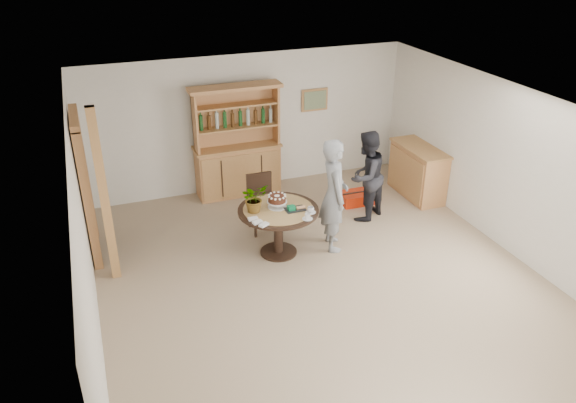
{
  "coord_description": "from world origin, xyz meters",
  "views": [
    {
      "loc": [
        -2.75,
        -5.94,
        4.54
      ],
      "look_at": [
        -0.31,
        0.59,
        1.05
      ],
      "focal_mm": 35.0,
      "sensor_mm": 36.0,
      "label": 1
    }
  ],
  "objects_px": {
    "teen_boy": "(334,195)",
    "red_suitcase": "(357,198)",
    "sideboard": "(418,171)",
    "adult_person": "(366,176)",
    "dining_table": "(278,218)",
    "hutch": "(237,158)",
    "dining_chair": "(261,199)"
  },
  "relations": [
    {
      "from": "hutch",
      "to": "sideboard",
      "type": "relative_size",
      "value": 1.62
    },
    {
      "from": "hutch",
      "to": "dining_chair",
      "type": "height_order",
      "value": "hutch"
    },
    {
      "from": "sideboard",
      "to": "teen_boy",
      "type": "xyz_separation_m",
      "value": [
        -2.21,
        -1.13,
        0.41
      ]
    },
    {
      "from": "teen_boy",
      "to": "hutch",
      "type": "bearing_deg",
      "value": 31.98
    },
    {
      "from": "dining_table",
      "to": "red_suitcase",
      "type": "relative_size",
      "value": 1.96
    },
    {
      "from": "hutch",
      "to": "sideboard",
      "type": "height_order",
      "value": "hutch"
    },
    {
      "from": "adult_person",
      "to": "dining_table",
      "type": "bearing_deg",
      "value": -11.31
    },
    {
      "from": "sideboard",
      "to": "teen_boy",
      "type": "relative_size",
      "value": 0.71
    },
    {
      "from": "dining_chair",
      "to": "teen_boy",
      "type": "xyz_separation_m",
      "value": [
        0.85,
        -0.93,
        0.35
      ]
    },
    {
      "from": "hutch",
      "to": "teen_boy",
      "type": "height_order",
      "value": "hutch"
    },
    {
      "from": "dining_chair",
      "to": "adult_person",
      "type": "xyz_separation_m",
      "value": [
        1.74,
        -0.25,
        0.24
      ]
    },
    {
      "from": "sideboard",
      "to": "teen_boy",
      "type": "bearing_deg",
      "value": -152.95
    },
    {
      "from": "sideboard",
      "to": "red_suitcase",
      "type": "bearing_deg",
      "value": 175.84
    },
    {
      "from": "teen_boy",
      "to": "red_suitcase",
      "type": "xyz_separation_m",
      "value": [
        1.04,
        1.21,
        -0.78
      ]
    },
    {
      "from": "hutch",
      "to": "teen_boy",
      "type": "bearing_deg",
      "value": -70.69
    },
    {
      "from": "teen_boy",
      "to": "red_suitcase",
      "type": "distance_m",
      "value": 1.78
    },
    {
      "from": "dining_table",
      "to": "dining_chair",
      "type": "xyz_separation_m",
      "value": [
        0.0,
        0.83,
        -0.07
      ]
    },
    {
      "from": "dining_table",
      "to": "red_suitcase",
      "type": "distance_m",
      "value": 2.25
    },
    {
      "from": "hutch",
      "to": "dining_table",
      "type": "distance_m",
      "value": 2.27
    },
    {
      "from": "dining_chair",
      "to": "red_suitcase",
      "type": "distance_m",
      "value": 1.96
    },
    {
      "from": "adult_person",
      "to": "red_suitcase",
      "type": "xyz_separation_m",
      "value": [
        0.15,
        0.54,
        -0.67
      ]
    },
    {
      "from": "hutch",
      "to": "red_suitcase",
      "type": "xyz_separation_m",
      "value": [
        1.87,
        -1.16,
        -0.59
      ]
    },
    {
      "from": "dining_chair",
      "to": "adult_person",
      "type": "height_order",
      "value": "adult_person"
    },
    {
      "from": "hutch",
      "to": "teen_boy",
      "type": "xyz_separation_m",
      "value": [
        0.83,
        -2.37,
        0.19
      ]
    },
    {
      "from": "sideboard",
      "to": "hutch",
      "type": "bearing_deg",
      "value": 157.79
    },
    {
      "from": "hutch",
      "to": "dining_table",
      "type": "relative_size",
      "value": 1.7
    },
    {
      "from": "sideboard",
      "to": "adult_person",
      "type": "height_order",
      "value": "adult_person"
    },
    {
      "from": "dining_chair",
      "to": "hutch",
      "type": "bearing_deg",
      "value": 90.77
    },
    {
      "from": "sideboard",
      "to": "adult_person",
      "type": "distance_m",
      "value": 1.42
    },
    {
      "from": "sideboard",
      "to": "adult_person",
      "type": "bearing_deg",
      "value": -160.98
    },
    {
      "from": "sideboard",
      "to": "dining_table",
      "type": "relative_size",
      "value": 1.05
    },
    {
      "from": "sideboard",
      "to": "dining_table",
      "type": "bearing_deg",
      "value": -161.42
    }
  ]
}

